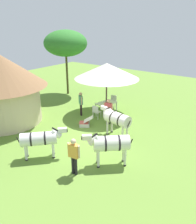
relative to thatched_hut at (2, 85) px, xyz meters
The scene contains 14 objects.
ground_plane 6.37m from the thatched_hut, 75.70° to the right, with size 36.00×36.00×0.00m, color olive.
thatched_hut is the anchor object (origin of this frame).
shade_umbrella 6.53m from the thatched_hut, 40.76° to the right, with size 4.24×4.24×3.42m.
patio_dining_table 6.73m from the thatched_hut, 40.76° to the right, with size 1.53×1.10×0.74m.
patio_chair_east_end 5.97m from the thatched_hut, 49.41° to the right, with size 0.44×0.46×0.90m.
patio_chair_west_end 7.57m from the thatched_hut, 33.22° to the right, with size 0.49×0.51×0.90m.
guest_beside_umbrella 4.95m from the thatched_hut, 41.29° to the right, with size 0.42×0.48×1.60m.
guest_behind_table 6.56m from the thatched_hut, 57.20° to the right, with size 0.33×0.55×1.60m.
standing_watcher 7.39m from the thatched_hut, 101.89° to the right, with size 0.26×0.58×1.64m.
striped_lounge_chair 5.51m from the thatched_hut, 61.65° to the right, with size 0.89×0.97×0.61m.
zebra_nearest_camera 5.40m from the thatched_hut, 106.28° to the right, with size 1.80×1.72×1.49m.
zebra_by_umbrella 7.21m from the thatched_hut, 70.21° to the right, with size 0.89×2.11×1.58m.
zebra_toward_hut 8.00m from the thatched_hut, 90.29° to the right, with size 1.67×1.79×1.57m.
acacia_tree_behind_hut 7.02m from the thatched_hut, ahead, with size 3.52×3.52×5.32m.
Camera 1 is at (-8.76, -6.89, 5.93)m, focal length 36.82 mm.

